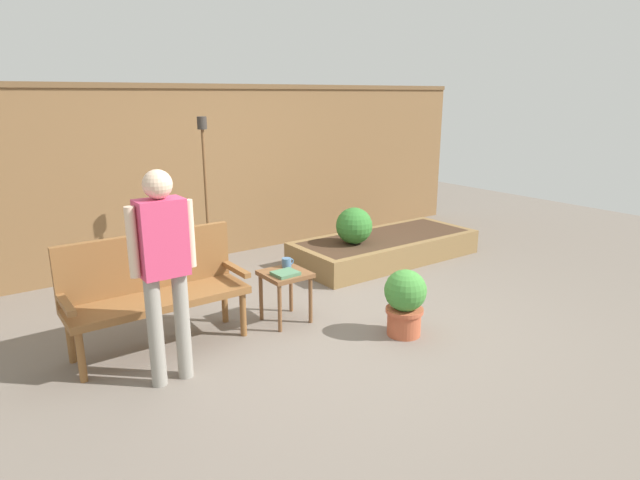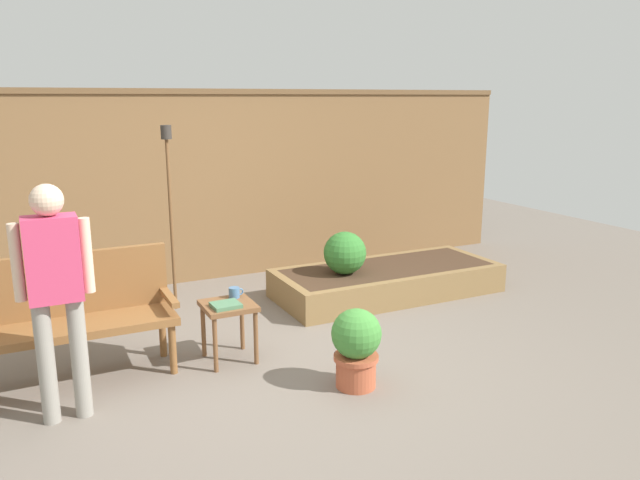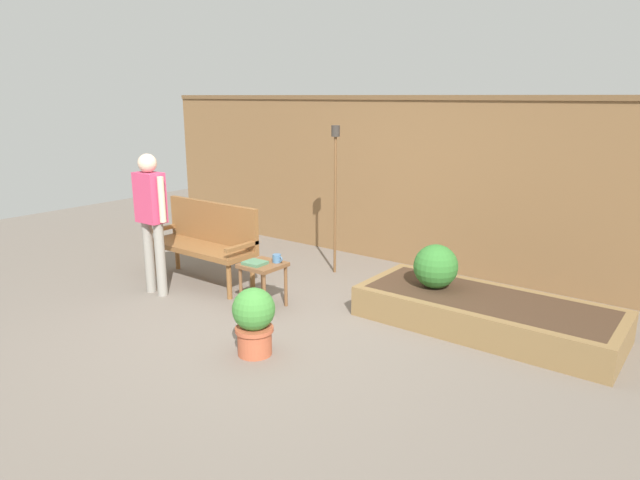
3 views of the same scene
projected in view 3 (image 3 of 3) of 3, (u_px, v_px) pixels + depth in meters
The scene contains 11 objects.
ground_plane at pixel (269, 323), 5.42m from camera, with size 14.00×14.00×0.00m, color #70665B.
fence_back at pixel (403, 181), 7.15m from camera, with size 8.40×0.14×2.16m.
garden_bench at pixel (206, 237), 6.53m from camera, with size 1.44×0.48×0.94m.
side_table at pixel (263, 271), 5.73m from camera, with size 0.40×0.40×0.48m.
cup_on_table at pixel (277, 258), 5.73m from camera, with size 0.12×0.09×0.08m.
book_on_table at pixel (255, 263), 5.68m from camera, with size 0.21×0.19×0.03m, color #4C7A56.
potted_boxwood at pixel (254, 319), 4.69m from camera, with size 0.37×0.37×0.59m.
raised_planter_bed at pixel (485, 313), 5.27m from camera, with size 2.40×1.00×0.30m.
shrub_near_bench at pixel (436, 266), 5.48m from camera, with size 0.44×0.44×0.44m.
tiki_torch at pixel (335, 175), 6.67m from camera, with size 0.10×0.10×1.81m.
person_by_bench at pixel (151, 212), 6.01m from camera, with size 0.47×0.20×1.56m.
Camera 3 is at (3.44, -3.71, 2.15)m, focal length 31.18 mm.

